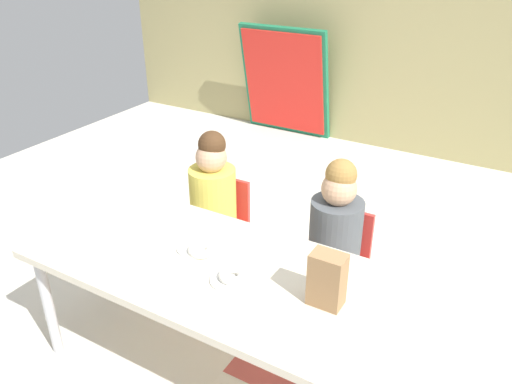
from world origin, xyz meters
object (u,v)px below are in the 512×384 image
Objects in this scene: seated_child_near_camera at (214,194)px; paper_bag_brown at (327,280)px; paper_plate_center_table at (197,247)px; craft_table at (231,279)px; seated_child_middle_seat at (336,229)px; paper_plate_near_edge at (232,279)px; donut_powdered_on_plate at (232,276)px; folded_activity_table at (285,82)px; donut_powdered_loose at (201,250)px.

seated_child_near_camera is 4.17× the size of paper_bag_brown.
seated_child_near_camera reaches higher than paper_plate_center_table.
craft_table is at bearing -179.42° from paper_bag_brown.
craft_table is 0.78m from seated_child_near_camera.
seated_child_middle_seat is 5.10× the size of paper_plate_near_edge.
seated_child_near_camera reaches higher than donut_powdered_on_plate.
folded_activity_table is at bearing 113.78° from donut_powdered_on_plate.
folded_activity_table is 9.25× the size of donut_powdered_loose.
donut_powdered_loose reaches higher than paper_plate_near_edge.
seated_child_near_camera is 0.86m from donut_powdered_on_plate.
craft_table is 10.19× the size of paper_plate_near_edge.
folded_activity_table is 4.94× the size of paper_bag_brown.
seated_child_middle_seat reaches higher than craft_table.
folded_activity_table is at bearing 120.13° from paper_bag_brown.
donut_powdered_loose reaches higher than craft_table.
craft_table is at bearing -11.71° from donut_powdered_loose.
craft_table is 15.62× the size of donut_powdered_loose.
paper_plate_near_edge reaches higher than craft_table.
folded_activity_table reaches higher than seated_child_near_camera.
seated_child_near_camera is 2.47m from folded_activity_table.
donut_powdered_loose is at bearing -60.10° from seated_child_near_camera.
paper_plate_near_edge is at bearing -24.21° from paper_plate_center_table.
donut_powdered_on_plate is at bearing -105.85° from seated_child_middle_seat.
donut_powdered_on_plate is 0.24m from donut_powdered_loose.
seated_child_middle_seat is 0.69m from paper_plate_near_edge.
paper_bag_brown is at bearing -3.12° from donut_powdered_loose.
donut_powdered_on_plate reaches higher than donut_powdered_loose.
seated_child_near_camera is 0.86m from paper_plate_near_edge.
seated_child_near_camera is at bearing 129.71° from paper_plate_near_edge.
seated_child_middle_seat is at bearing 74.15° from paper_plate_near_edge.
seated_child_middle_seat is 4.17× the size of paper_bag_brown.
craft_table is 0.24m from paper_plate_center_table.
seated_child_near_camera reaches higher than craft_table.
craft_table is at bearing 126.60° from paper_plate_near_edge.
seated_child_middle_seat is 7.81× the size of donut_powdered_loose.
paper_plate_center_table reaches higher than craft_table.
seated_child_near_camera is 0.65m from donut_powdered_loose.
seated_child_middle_seat is at bearing 0.00° from seated_child_near_camera.
seated_child_near_camera is 0.84× the size of folded_activity_table.
craft_table is 2.00× the size of seated_child_near_camera.
folded_activity_table is (-1.28, 2.95, -0.01)m from craft_table.
folded_activity_table reaches higher than paper_plate_near_edge.
seated_child_near_camera is at bearing 147.34° from paper_bag_brown.
seated_child_middle_seat reaches higher than paper_bag_brown.
paper_bag_brown is 0.61m from donut_powdered_loose.
donut_powdered_loose is (-0.61, 0.03, -0.09)m from paper_bag_brown.
seated_child_near_camera reaches higher than donut_powdered_loose.
craft_table is 8.34× the size of paper_bag_brown.
paper_bag_brown is at bearing -59.87° from folded_activity_table.
seated_child_middle_seat reaches higher than donut_powdered_loose.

